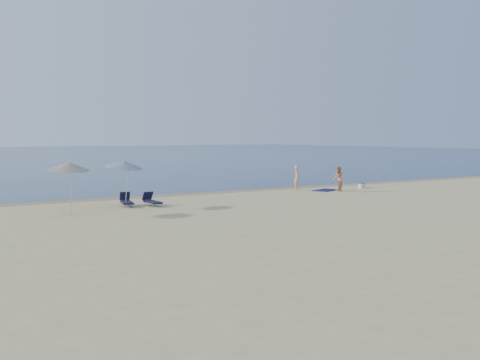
% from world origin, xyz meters
% --- Properties ---
extents(wet_sand_strip, '(240.00, 1.60, 0.00)m').
position_xyz_m(wet_sand_strip, '(0.00, 19.40, 0.00)').
color(wet_sand_strip, '#847254').
rests_on(wet_sand_strip, ground).
extents(person_left, '(0.68, 0.69, 1.61)m').
position_xyz_m(person_left, '(3.13, 17.81, 0.81)').
color(person_left, '#E49D80').
rests_on(person_left, ground).
extents(person_right, '(0.85, 0.94, 1.60)m').
position_xyz_m(person_right, '(4.83, 15.73, 0.80)').
color(person_right, tan).
rests_on(person_right, ground).
extents(beach_towel, '(2.27, 1.80, 0.03)m').
position_xyz_m(beach_towel, '(4.57, 16.63, 0.02)').
color(beach_towel, '#0D1145').
rests_on(beach_towel, ground).
extents(white_bag, '(0.33, 0.29, 0.28)m').
position_xyz_m(white_bag, '(7.57, 16.49, 0.14)').
color(white_bag, silver).
rests_on(white_bag, ground).
extents(blue_cooler, '(0.42, 0.31, 0.29)m').
position_xyz_m(blue_cooler, '(8.21, 17.14, 0.15)').
color(blue_cooler, '#1C5B97').
rests_on(blue_cooler, ground).
extents(umbrella_near, '(2.25, 2.27, 2.47)m').
position_xyz_m(umbrella_near, '(-9.82, 15.27, 2.13)').
color(umbrella_near, silver).
rests_on(umbrella_near, ground).
extents(umbrella_far, '(1.90, 1.93, 2.50)m').
position_xyz_m(umbrella_far, '(-13.01, 13.89, 2.18)').
color(umbrella_far, silver).
rests_on(umbrella_far, ground).
extents(lounger_left, '(0.88, 1.64, 0.69)m').
position_xyz_m(lounger_left, '(-9.64, 15.48, 0.25)').
color(lounger_left, '#141637').
rests_on(lounger_left, ground).
extents(lounger_right, '(0.57, 1.56, 0.68)m').
position_xyz_m(lounger_right, '(-8.49, 14.95, 0.25)').
color(lounger_right, '#131434').
rests_on(lounger_right, ground).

